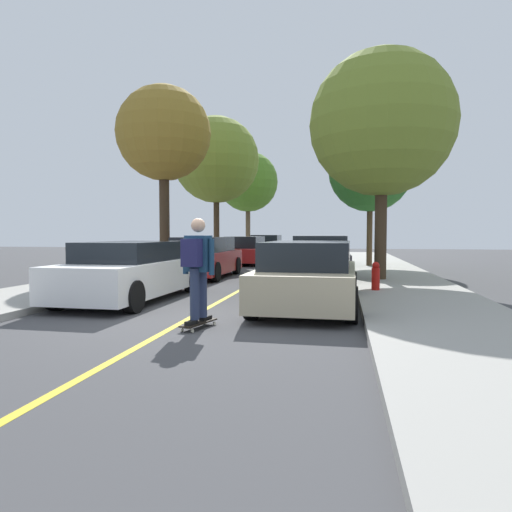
% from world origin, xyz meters
% --- Properties ---
extents(ground, '(80.00, 80.00, 0.00)m').
position_xyz_m(ground, '(0.00, 0.00, 0.00)').
color(ground, '#424244').
extents(sidewalk_right, '(2.73, 56.00, 0.14)m').
position_xyz_m(sidewalk_right, '(4.46, 0.00, 0.07)').
color(sidewalk_right, '#9E9B93').
rests_on(sidewalk_right, ground).
extents(center_line, '(0.12, 39.20, 0.01)m').
position_xyz_m(center_line, '(0.00, 4.00, 0.00)').
color(center_line, gold).
rests_on(center_line, ground).
extents(parked_car_left_nearest, '(1.98, 4.74, 1.35)m').
position_xyz_m(parked_car_left_nearest, '(-2.04, 2.27, 0.67)').
color(parked_car_left_nearest, white).
rests_on(parked_car_left_nearest, ground).
extents(parked_car_left_near, '(1.85, 4.35, 1.41)m').
position_xyz_m(parked_car_left_near, '(-2.04, 7.95, 0.70)').
color(parked_car_left_near, maroon).
rests_on(parked_car_left_near, ground).
extents(parked_car_left_far, '(1.90, 4.40, 1.39)m').
position_xyz_m(parked_car_left_far, '(-2.04, 14.99, 0.69)').
color(parked_car_left_far, maroon).
rests_on(parked_car_left_far, ground).
extents(parked_car_left_farthest, '(2.07, 4.58, 1.44)m').
position_xyz_m(parked_car_left_farthest, '(-2.05, 21.51, 0.70)').
color(parked_car_left_farthest, '#38383D').
rests_on(parked_car_left_farthest, ground).
extents(parked_car_right_nearest, '(2.05, 4.57, 1.38)m').
position_xyz_m(parked_car_right_nearest, '(2.04, 1.92, 0.68)').
color(parked_car_right_nearest, '#BCAD89').
rests_on(parked_car_right_nearest, ground).
extents(parked_car_right_near, '(1.97, 4.43, 1.47)m').
position_xyz_m(parked_car_right_near, '(2.05, 7.31, 0.73)').
color(parked_car_right_near, '#38383D').
rests_on(parked_car_right_near, ground).
extents(parked_car_right_far, '(1.88, 4.52, 1.34)m').
position_xyz_m(parked_car_right_far, '(2.04, 13.72, 0.66)').
color(parked_car_right_far, '#196066').
rests_on(parked_car_right_far, ground).
extents(street_tree_left_nearest, '(3.53, 3.53, 6.91)m').
position_xyz_m(street_tree_left_nearest, '(-3.88, 8.88, 5.24)').
color(street_tree_left_nearest, '#3D2D1E').
rests_on(street_tree_left_nearest, sidewalk_left).
extents(street_tree_left_near, '(4.54, 4.54, 7.56)m').
position_xyz_m(street_tree_left_near, '(-3.88, 16.23, 5.41)').
color(street_tree_left_near, '#3D2D1E').
rests_on(street_tree_left_near, sidewalk_left).
extents(street_tree_left_far, '(4.23, 4.23, 7.16)m').
position_xyz_m(street_tree_left_far, '(-3.88, 24.61, 5.17)').
color(street_tree_left_far, brown).
rests_on(street_tree_left_far, sidewalk_left).
extents(street_tree_right_nearest, '(4.40, 4.40, 6.95)m').
position_xyz_m(street_tree_right_nearest, '(3.88, 7.02, 4.87)').
color(street_tree_right_nearest, '#3D2D1E').
rests_on(street_tree_right_nearest, sidewalk_right).
extents(street_tree_right_near, '(3.58, 3.58, 5.92)m').
position_xyz_m(street_tree_right_near, '(3.88, 13.05, 4.26)').
color(street_tree_right_near, '#4C3823').
rests_on(street_tree_right_near, sidewalk_right).
extents(fire_hydrant, '(0.20, 0.20, 0.70)m').
position_xyz_m(fire_hydrant, '(3.54, 4.09, 0.49)').
color(fire_hydrant, '#B2140F').
rests_on(fire_hydrant, sidewalk_right).
extents(skateboard, '(0.42, 0.87, 0.10)m').
position_xyz_m(skateboard, '(0.44, -0.54, 0.09)').
color(skateboard, black).
rests_on(skateboard, ground).
extents(skateboarder, '(0.58, 0.70, 1.69)m').
position_xyz_m(skateboarder, '(0.43, -0.58, 1.06)').
color(skateboarder, black).
rests_on(skateboarder, skateboard).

